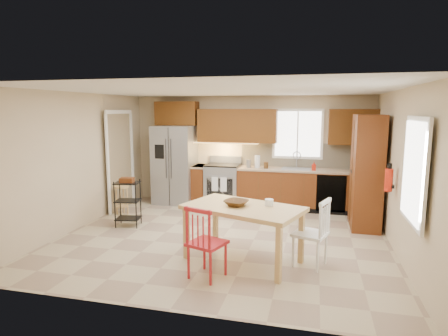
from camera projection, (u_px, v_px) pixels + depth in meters
floor at (223, 237)px, 6.49m from camera, size 5.50×5.50×0.00m
ceiling at (223, 90)px, 6.10m from camera, size 5.50×5.00×0.02m
wall_back at (249, 150)px, 8.69m from camera, size 5.50×0.02×2.50m
wall_front at (166, 200)px, 3.90m from camera, size 5.50×0.02×2.50m
wall_left at (80, 161)px, 6.94m from camera, size 0.02×5.00×2.50m
wall_right at (400, 172)px, 5.65m from camera, size 0.02×5.00×2.50m
refrigerator at (175, 165)px, 8.79m from camera, size 0.92×0.75×1.82m
range_stove at (223, 185)px, 8.64m from camera, size 0.76×0.63×0.92m
base_cabinet_narrow at (200, 184)px, 8.79m from camera, size 0.30×0.60×0.90m
base_cabinet_run at (304, 189)px, 8.22m from camera, size 2.92×0.60×0.90m
dishwasher at (331, 194)px, 7.81m from camera, size 0.60×0.02×0.78m
backsplash at (306, 155)px, 8.39m from camera, size 2.92×0.03×0.55m
upper_over_fridge at (177, 113)px, 8.80m from camera, size 1.00×0.35×0.55m
upper_left_block at (237, 126)px, 8.50m from camera, size 1.80×0.35×0.75m
upper_right_block at (353, 127)px, 7.91m from camera, size 1.00×0.35×0.75m
window_back at (298, 134)px, 8.35m from camera, size 1.12×0.04×1.12m
sink at (296, 171)px, 8.21m from camera, size 0.62×0.46×0.16m
undercab_glow at (224, 143)px, 8.60m from camera, size 1.60×0.30×0.01m
soap_bottle at (314, 166)px, 8.00m from camera, size 0.09×0.09×0.19m
paper_towel at (257, 162)px, 8.33m from camera, size 0.12×0.12×0.28m
canister_steel at (248, 164)px, 8.39m from camera, size 0.11×0.11×0.18m
canister_wood at (266, 165)px, 8.27m from camera, size 0.10×0.10×0.14m
pantry at (366, 172)px, 6.90m from camera, size 0.50×0.95×2.10m
fire_extinguisher at (389, 180)px, 5.84m from camera, size 0.12×0.12×0.36m
window_right at (415, 171)px, 4.53m from camera, size 0.04×1.02×1.32m
doorway at (120, 162)px, 8.20m from camera, size 0.04×0.95×2.10m
dining_table at (243, 234)px, 5.43m from camera, size 1.86×1.42×0.80m
chair_red at (207, 242)px, 4.87m from camera, size 0.58×0.58×0.97m
chair_white at (310, 232)px, 5.24m from camera, size 0.58×0.58×0.97m
table_bowl at (236, 206)px, 5.39m from camera, size 0.42×0.42×0.08m
table_jar at (269, 204)px, 5.37m from camera, size 0.16×0.16×0.15m
bar_stool at (122, 200)px, 7.85m from camera, size 0.39×0.39×0.62m
utility_cart at (128, 203)px, 7.05m from camera, size 0.49×0.41×0.88m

